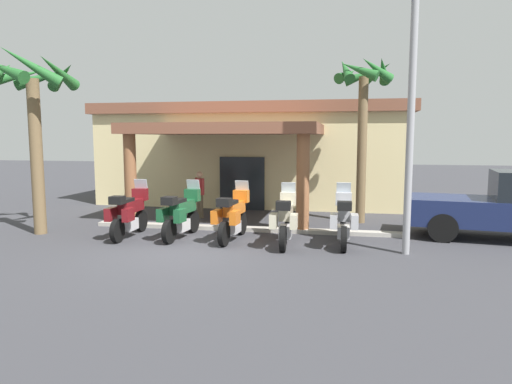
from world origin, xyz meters
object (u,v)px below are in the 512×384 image
at_px(motel_building, 254,153).
at_px(pedestrian, 200,191).
at_px(motorcycle_maroon, 129,213).
at_px(motorcycle_orange, 233,216).
at_px(palm_tree_near_portico, 363,96).
at_px(motorcycle_silver, 344,219).
at_px(roadside_sign, 413,55).
at_px(pickup_truck_navy, 512,207).
at_px(palm_tree_roadside, 33,97).
at_px(motorcycle_green, 181,214).
at_px(motorcycle_cream, 286,219).

relative_size(motel_building, pedestrian, 7.98).
relative_size(motorcycle_maroon, motorcycle_orange, 1.00).
bearing_deg(palm_tree_near_portico, pedestrian, -178.90).
xyz_separation_m(motorcycle_silver, palm_tree_near_portico, (0.55, 3.47, 3.52)).
xyz_separation_m(palm_tree_near_portico, roadside_sign, (0.97, -4.11, 0.58)).
relative_size(pedestrian, pickup_truck_navy, 0.31).
distance_m(palm_tree_roadside, roadside_sign, 10.50).
relative_size(motel_building, motorcycle_green, 6.01).
height_order(motorcycle_maroon, roadside_sign, roadside_sign).
xyz_separation_m(motorcycle_maroon, roadside_sign, (7.61, -0.52, 4.10)).
distance_m(motorcycle_maroon, palm_tree_roadside, 4.40).
bearing_deg(motorcycle_orange, roadside_sign, -93.64).
height_order(motorcycle_orange, pedestrian, pedestrian).
bearing_deg(roadside_sign, motorcycle_cream, 172.80).
bearing_deg(motorcycle_green, motel_building, 1.55).
height_order(motorcycle_cream, pickup_truck_navy, pickup_truck_navy).
bearing_deg(motorcycle_orange, pickup_truck_navy, -74.41).
bearing_deg(motel_building, motorcycle_green, -93.94).
bearing_deg(motorcycle_maroon, motorcycle_cream, -92.50).
bearing_deg(palm_tree_roadside, motel_building, 58.25).
height_order(motorcycle_maroon, palm_tree_near_portico, palm_tree_near_portico).
relative_size(palm_tree_near_portico, roadside_sign, 0.77).
bearing_deg(motorcycle_maroon, motel_building, -15.56).
bearing_deg(motorcycle_green, motorcycle_silver, -84.59).
bearing_deg(motorcycle_green, pickup_truck_navy, -75.11).
bearing_deg(motel_building, palm_tree_roadside, -121.43).
bearing_deg(palm_tree_near_portico, motel_building, 135.99).
relative_size(motel_building, motorcycle_silver, 6.01).
height_order(pickup_truck_navy, roadside_sign, roadside_sign).
xyz_separation_m(motel_building, roadside_sign, (5.50, -8.49, 2.61)).
bearing_deg(motorcycle_green, motorcycle_cream, -89.62).
xyz_separation_m(motel_building, palm_tree_roadside, (-4.96, -8.02, 1.86)).
relative_size(motorcycle_maroon, roadside_sign, 0.31).
bearing_deg(pedestrian, motorcycle_cream, 84.27).
distance_m(motorcycle_silver, roadside_sign, 4.42).
xyz_separation_m(motorcycle_orange, palm_tree_near_portico, (3.59, 3.44, 3.52)).
bearing_deg(pickup_truck_navy, roadside_sign, -137.33).
bearing_deg(motorcycle_silver, pedestrian, 55.33).
bearing_deg(motorcycle_maroon, pickup_truck_navy, -82.18).
xyz_separation_m(motorcycle_orange, palm_tree_roadside, (-5.90, -0.21, 3.35)).
bearing_deg(palm_tree_near_portico, motorcycle_cream, -119.07).
bearing_deg(motorcycle_silver, motorcycle_orange, 88.30).
bearing_deg(palm_tree_near_portico, motorcycle_maroon, -151.57).
distance_m(motorcycle_cream, palm_tree_roadside, 8.14).
height_order(pickup_truck_navy, palm_tree_near_portico, palm_tree_near_portico).
bearing_deg(pickup_truck_navy, palm_tree_roadside, -165.09).
distance_m(motorcycle_green, motorcycle_cream, 3.05).
height_order(motorcycle_orange, motorcycle_silver, same).
xyz_separation_m(motorcycle_cream, palm_tree_near_portico, (2.07, 3.73, 3.52)).
bearing_deg(roadside_sign, motorcycle_maroon, 176.07).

